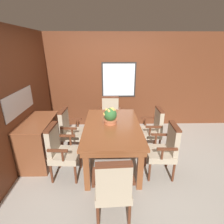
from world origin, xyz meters
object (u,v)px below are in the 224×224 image
object	(u,v)px
potted_plant	(110,116)
chair_head_near	(113,186)
dining_table	(112,130)
chair_right_near	(165,148)
chair_head_far	(110,114)
chair_left_far	(70,129)
chair_left_near	(61,150)
sideboard_cabinet	(40,141)
chair_right_far	(152,128)

from	to	relation	value
potted_plant	chair_head_near	bearing A→B (deg)	-89.54
dining_table	chair_right_near	world-z (taller)	chair_right_near
chair_head_far	potted_plant	bearing A→B (deg)	-88.70
chair_left_far	chair_left_near	bearing A→B (deg)	-176.70
dining_table	chair_left_far	size ratio (longest dim) A/B	1.78
chair_left_near	chair_head_far	distance (m)	1.79
chair_left_far	sideboard_cabinet	xyz separation A→B (m)	(-0.53, -0.29, -0.09)
dining_table	chair_head_far	distance (m)	1.19
potted_plant	sideboard_cabinet	distance (m)	1.44
chair_right_far	potted_plant	xyz separation A→B (m)	(-0.89, -0.29, 0.39)
dining_table	chair_left_far	world-z (taller)	chair_left_far
chair_head_near	chair_head_far	bearing A→B (deg)	-92.77
chair_head_far	chair_left_near	bearing A→B (deg)	-116.15
chair_right_far	potted_plant	world-z (taller)	potted_plant
chair_right_far	chair_left_near	distance (m)	1.89
dining_table	sideboard_cabinet	size ratio (longest dim) A/B	1.62
chair_left_near	chair_left_far	world-z (taller)	same
chair_head_far	potted_plant	distance (m)	1.16
chair_right_far	dining_table	bearing A→B (deg)	-65.18
chair_head_far	sideboard_cabinet	xyz separation A→B (m)	(-1.37, -1.11, -0.09)
chair_left_near	chair_head_near	distance (m)	1.19
chair_head_near	chair_right_near	bearing A→B (deg)	-139.87
chair_left_near	chair_head_near	bearing A→B (deg)	-131.23
chair_right_far	sideboard_cabinet	bearing A→B (deg)	-81.37
chair_head_far	chair_left_far	bearing A→B (deg)	-133.41
chair_head_near	potted_plant	xyz separation A→B (m)	(-0.01, 1.32, 0.39)
chair_head_near	chair_right_near	world-z (taller)	same
chair_right_near	sideboard_cabinet	world-z (taller)	chair_right_near
chair_left_far	sideboard_cabinet	world-z (taller)	chair_left_far
chair_head_near	sideboard_cabinet	distance (m)	1.88
chair_right_far	chair_left_near	xyz separation A→B (m)	(-1.72, -0.78, 0.00)
dining_table	sideboard_cabinet	xyz separation A→B (m)	(-1.38, 0.07, -0.25)
chair_left_near	chair_head_far	xyz separation A→B (m)	(0.85, 1.58, 0.00)
chair_right_far	chair_left_far	bearing A→B (deg)	-88.52
chair_right_far	chair_head_near	size ratio (longest dim) A/B	1.00
chair_left_far	chair_right_near	xyz separation A→B (m)	(1.73, -0.76, 0.00)
chair_head_near	sideboard_cabinet	world-z (taller)	chair_head_near
chair_left_near	sideboard_cabinet	distance (m)	0.70
chair_left_near	potted_plant	distance (m)	1.04
chair_left_far	sideboard_cabinet	bearing A→B (deg)	122.69
chair_head_far	chair_head_near	bearing A→B (deg)	-88.00
dining_table	chair_left_far	bearing A→B (deg)	157.22
chair_head_near	dining_table	bearing A→B (deg)	-93.69
chair_left_far	dining_table	bearing A→B (deg)	-108.78
chair_left_near	chair_head_near	world-z (taller)	same
chair_head_far	potted_plant	size ratio (longest dim) A/B	3.02
sideboard_cabinet	chair_head_near	bearing A→B (deg)	-43.69
chair_right_near	sideboard_cabinet	xyz separation A→B (m)	(-2.26, 0.47, -0.09)
dining_table	sideboard_cabinet	bearing A→B (deg)	177.06
chair_left_far	chair_head_far	world-z (taller)	same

